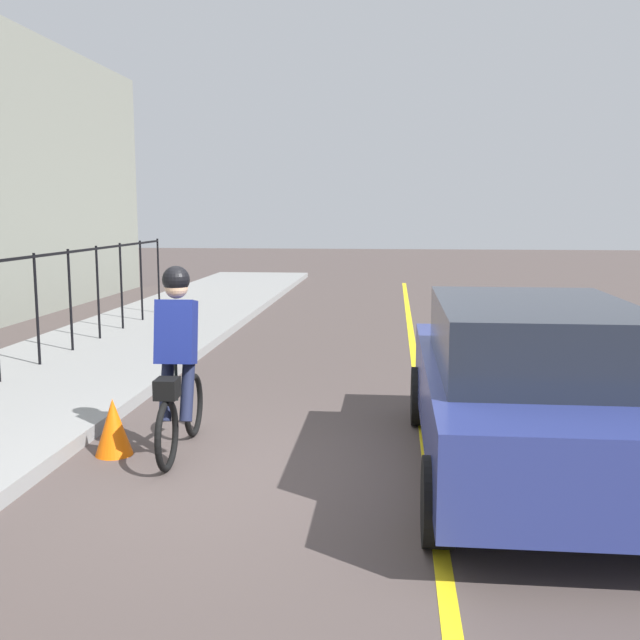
% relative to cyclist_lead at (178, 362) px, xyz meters
% --- Properties ---
extents(ground_plane, '(80.00, 80.00, 0.00)m').
position_rel_cyclist_lead_xyz_m(ground_plane, '(-0.51, -0.79, -0.91)').
color(ground_plane, '#493E3C').
extents(lane_line_centre, '(36.00, 0.12, 0.01)m').
position_rel_cyclist_lead_xyz_m(lane_line_centre, '(-0.51, -2.39, -0.91)').
color(lane_line_centre, yellow).
rests_on(lane_line_centre, ground).
extents(cyclist_lead, '(1.71, 0.37, 1.83)m').
position_rel_cyclist_lead_xyz_m(cyclist_lead, '(0.00, 0.00, 0.00)').
color(cyclist_lead, black).
rests_on(cyclist_lead, ground).
extents(patrol_sedan, '(4.40, 1.93, 1.58)m').
position_rel_cyclist_lead_xyz_m(patrol_sedan, '(-0.29, -3.21, -0.09)').
color(patrol_sedan, navy).
rests_on(patrol_sedan, ground).
extents(traffic_cone_near, '(0.36, 0.36, 0.56)m').
position_rel_cyclist_lead_xyz_m(traffic_cone_near, '(-0.07, 0.63, -0.63)').
color(traffic_cone_near, '#F15E09').
rests_on(traffic_cone_near, ground).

